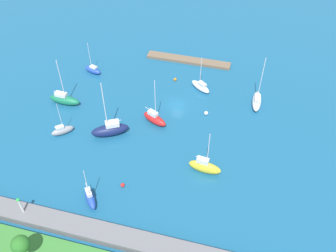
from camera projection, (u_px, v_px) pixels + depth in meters
name	position (u px, v px, depth m)	size (l,w,h in m)	color
water	(177.00, 106.00, 86.17)	(160.00, 160.00, 0.00)	#19567F
pier_dock	(188.00, 60.00, 98.24)	(21.75, 2.67, 0.72)	brown
breakwater	(127.00, 239.00, 61.72)	(55.42, 3.54, 1.56)	slate
harbor_beacon	(20.00, 204.00, 63.02)	(0.56, 0.56, 3.73)	silver
park_tree_east	(20.00, 245.00, 56.49)	(2.84, 2.84, 5.57)	brown
sailboat_blue_lone_north	(93.00, 70.00, 94.48)	(5.09, 3.07, 8.47)	#2347B2
sailboat_white_near_pier	(257.00, 101.00, 85.55)	(2.20, 6.73, 12.57)	white
sailboat_navy_mid_basin	(110.00, 129.00, 78.80)	(8.12, 6.08, 13.63)	#141E4C
sailboat_yellow_outer_mooring	(205.00, 167.00, 71.69)	(6.42, 2.39, 10.34)	yellow
sailboat_red_along_channel	(155.00, 118.00, 81.45)	(6.25, 4.22, 11.57)	red
sailboat_gray_off_beacon	(62.00, 130.00, 79.20)	(4.52, 4.21, 8.18)	gray
sailboat_green_lone_south	(64.00, 99.00, 85.87)	(7.35, 2.30, 11.96)	#19724C
sailboat_blue_west_end	(90.00, 198.00, 67.11)	(4.20, 4.82, 8.95)	#2347B2
sailboat_white_by_breakwater	(201.00, 86.00, 89.68)	(5.65, 4.75, 8.76)	white
mooring_buoy_orange	(175.00, 79.00, 92.49)	(0.75, 0.75, 0.75)	orange
mooring_buoy_white	(206.00, 113.00, 83.75)	(0.88, 0.88, 0.88)	white
mooring_buoy_red	(123.00, 185.00, 69.90)	(0.77, 0.77, 0.77)	red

